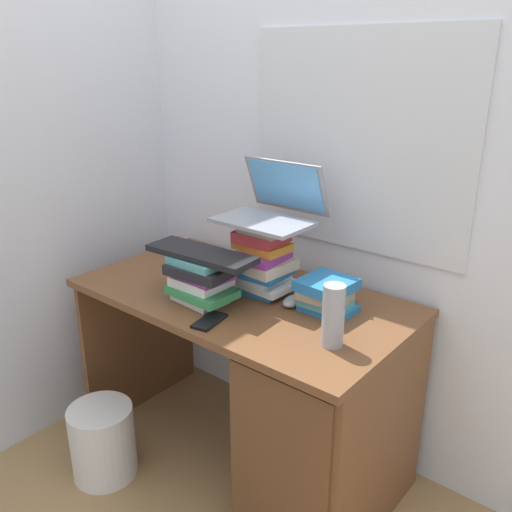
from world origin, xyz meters
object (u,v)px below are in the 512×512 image
desk (304,405)px  book_stack_tall (262,261)px  wastebasket (103,441)px  mug (175,248)px  keyboard (201,254)px  cell_phone (210,321)px  laptop (273,206)px  book_stack_side (327,295)px  computer_mouse (294,301)px  book_stack_keyboard_riser (202,278)px  water_bottle (333,316)px

desk → book_stack_tall: bearing=160.9°
wastebasket → mug: bearing=102.2°
keyboard → cell_phone: 0.25m
desk → wastebasket: (-0.68, -0.41, -0.26)m
wastebasket → laptop: bearing=54.0°
book_stack_side → cell_phone: (-0.26, -0.32, -0.06)m
laptop → computer_mouse: (0.17, -0.09, -0.31)m
book_stack_tall → cell_phone: book_stack_tall is taller
laptop → keyboard: laptop is taller
book_stack_keyboard_riser → water_bottle: size_ratio=1.21×
keyboard → water_bottle: (0.54, 0.03, -0.09)m
water_bottle → cell_phone: water_bottle is taller
book_stack_tall → laptop: 0.21m
laptop → cell_phone: laptop is taller
keyboard → wastebasket: 0.89m
desk → computer_mouse: computer_mouse is taller
book_stack_tall → computer_mouse: book_stack_tall is taller
wastebasket → keyboard: bearing=44.3°
book_stack_keyboard_riser → water_bottle: water_bottle is taller
book_stack_tall → laptop: bearing=89.9°
book_stack_side → water_bottle: size_ratio=0.94×
desk → laptop: (-0.27, 0.15, 0.66)m
desk → wastebasket: 0.84m
book_stack_keyboard_riser → wastebasket: bearing=-135.6°
book_stack_tall → wastebasket: (-0.41, -0.50, -0.72)m
mug → cell_phone: bearing=-32.7°
computer_mouse → book_stack_keyboard_riser: bearing=-146.3°
desk → laptop: 0.73m
keyboard → computer_mouse: (0.28, 0.19, -0.17)m
laptop → mug: laptop is taller
book_stack_keyboard_riser → mug: size_ratio=2.16×
book_stack_tall → mug: size_ratio=2.39×
keyboard → cell_phone: bearing=-41.4°
book_stack_side → keyboard: 0.47m
book_stack_tall → mug: 0.53m
book_stack_keyboard_riser → mug: book_stack_keyboard_riser is taller
book_stack_keyboard_riser → book_stack_side: (0.39, 0.22, -0.03)m
book_stack_tall → computer_mouse: 0.20m
book_stack_keyboard_riser → laptop: laptop is taller
mug → water_bottle: bearing=-13.1°
desk → mug: (-0.80, 0.13, 0.39)m
book_stack_keyboard_riser → laptop: size_ratio=0.70×
desk → book_stack_tall: 0.55m
mug → book_stack_side: bearing=-2.2°
desk → laptop: bearing=150.4°
book_stack_side → laptop: 0.39m
water_bottle → cell_phone: (-0.40, -0.13, -0.10)m
mug → wastebasket: size_ratio=0.37×
book_stack_tall → book_stack_side: (0.28, 0.01, -0.06)m
book_stack_keyboard_riser → wastebasket: 0.81m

